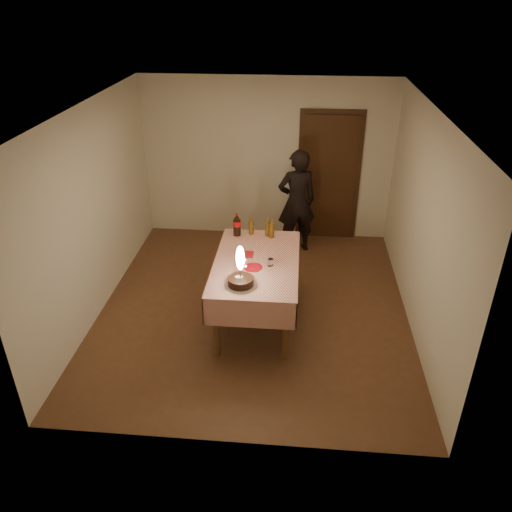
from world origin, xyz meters
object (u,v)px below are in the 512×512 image
at_px(clear_cup, 271,262).
at_px(amber_bottle_mid, 268,228).
at_px(dining_table, 256,269).
at_px(red_cup, 239,257).
at_px(photographer, 297,202).
at_px(amber_bottle_left, 251,226).
at_px(amber_bottle_right, 272,229).
at_px(cola_bottle, 237,225).
at_px(birthday_cake, 241,276).
at_px(red_plate, 253,267).

distance_m(clear_cup, amber_bottle_mid, 0.80).
height_order(dining_table, red_cup, red_cup).
bearing_deg(photographer, clear_cup, -97.55).
xyz_separation_m(amber_bottle_left, amber_bottle_right, (0.28, -0.07, 0.00)).
bearing_deg(red_cup, cola_bottle, 99.25).
relative_size(dining_table, red_cup, 17.20).
distance_m(red_cup, amber_bottle_mid, 0.77).
bearing_deg(red_cup, photographer, 71.61).
height_order(birthday_cake, red_cup, birthday_cake).
height_order(dining_table, birthday_cake, birthday_cake).
distance_m(dining_table, amber_bottle_right, 0.71).
height_order(cola_bottle, photographer, photographer).
relative_size(amber_bottle_right, photographer, 0.15).
distance_m(red_plate, amber_bottle_mid, 0.88).
bearing_deg(red_plate, photographer, 77.40).
relative_size(dining_table, birthday_cake, 3.53).
distance_m(dining_table, amber_bottle_left, 0.78).
bearing_deg(birthday_cake, red_cup, 98.36).
bearing_deg(amber_bottle_right, photographer, 76.72).
bearing_deg(red_cup, clear_cup, -12.12).
relative_size(clear_cup, amber_bottle_right, 0.35).
height_order(clear_cup, amber_bottle_mid, amber_bottle_mid).
bearing_deg(dining_table, red_plate, -98.41).
distance_m(clear_cup, cola_bottle, 0.93).
relative_size(red_cup, amber_bottle_right, 0.39).
relative_size(red_cup, amber_bottle_mid, 0.39).
xyz_separation_m(dining_table, amber_bottle_right, (0.14, 0.66, 0.23)).
bearing_deg(cola_bottle, dining_table, -65.00).
height_order(amber_bottle_mid, photographer, photographer).
height_order(birthday_cake, red_plate, birthday_cake).
relative_size(clear_cup, photographer, 0.05).
xyz_separation_m(dining_table, cola_bottle, (-0.32, 0.68, 0.27)).
distance_m(dining_table, red_cup, 0.26).
bearing_deg(photographer, red_plate, -102.60).
xyz_separation_m(amber_bottle_mid, photographer, (0.36, 1.26, -0.14)).
relative_size(red_cup, cola_bottle, 0.31).
relative_size(dining_table, red_plate, 7.82).
distance_m(amber_bottle_left, amber_bottle_right, 0.29).
distance_m(birthday_cake, clear_cup, 0.55).
bearing_deg(red_cup, amber_bottle_mid, 67.69).
bearing_deg(red_plate, cola_bottle, 109.30).
distance_m(clear_cup, amber_bottle_left, 0.88).
distance_m(red_plate, amber_bottle_left, 0.90).
relative_size(dining_table, amber_bottle_mid, 6.75).
distance_m(dining_table, birthday_cake, 0.61).
relative_size(birthday_cake, clear_cup, 5.42).
bearing_deg(amber_bottle_mid, cola_bottle, -177.19).
distance_m(clear_cup, photographer, 2.07).
xyz_separation_m(red_plate, red_cup, (-0.18, 0.15, 0.05)).
height_order(red_plate, cola_bottle, cola_bottle).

